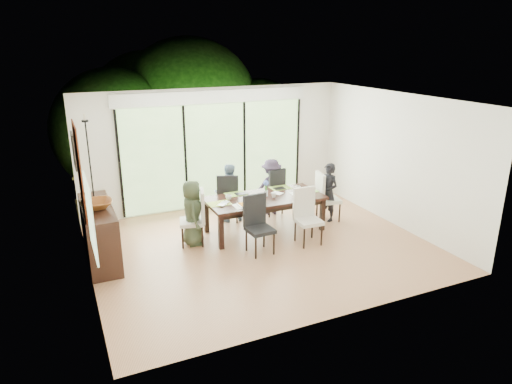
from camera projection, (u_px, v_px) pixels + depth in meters
name	position (u px, v px, depth m)	size (l,w,h in m)	color
floor	(261.00, 247.00, 8.48)	(6.00, 5.00, 0.01)	#975B3C
ceiling	(262.00, 100.00, 7.63)	(6.00, 5.00, 0.01)	white
wall_back	(215.00, 148.00, 10.23)	(6.00, 0.02, 2.70)	white
wall_front	(343.00, 227.00, 5.88)	(6.00, 0.02, 2.70)	silver
wall_left	(81.00, 200.00, 6.89)	(0.02, 5.00, 2.70)	silver
wall_right	(396.00, 160.00, 9.23)	(0.02, 5.00, 2.70)	white
glass_doors	(216.00, 155.00, 10.24)	(4.20, 0.02, 2.30)	#598C3F
blinds_header	(214.00, 97.00, 9.83)	(4.40, 0.06, 0.28)	white
mullion_a	(120.00, 165.00, 9.42)	(0.05, 0.04, 2.30)	black
mullion_b	(185.00, 159.00, 9.96)	(0.05, 0.04, 2.30)	black
mullion_c	(244.00, 152.00, 10.51)	(0.05, 0.04, 2.30)	black
mullion_d	(298.00, 147.00, 11.05)	(0.05, 0.04, 2.30)	black
side_window	(91.00, 217.00, 5.82)	(0.02, 0.90, 1.00)	#8CAD7F
deck	(205.00, 196.00, 11.44)	(6.00, 1.80, 0.10)	#523323
rail_top	(194.00, 165.00, 11.95)	(6.00, 0.08, 0.06)	brown
foliage_left	(115.00, 130.00, 11.83)	(3.20, 3.20, 3.20)	#14380F
foliage_mid	(190.00, 109.00, 13.10)	(4.00, 4.00, 4.00)	#14380F
foliage_right	(258.00, 127.00, 13.27)	(2.80, 2.80, 2.80)	#14380F
foliage_far	(150.00, 114.00, 13.37)	(3.60, 3.60, 3.60)	#14380F
table_top	(265.00, 198.00, 8.98)	(2.31, 1.06, 0.06)	black
table_apron	(265.00, 203.00, 9.01)	(2.12, 0.87, 0.10)	black
table_leg_fl	(221.00, 232.00, 8.30)	(0.09, 0.09, 0.66)	black
table_leg_fr	(322.00, 215.00, 9.14)	(0.09, 0.09, 0.66)	black
table_leg_bl	(206.00, 216.00, 9.05)	(0.09, 0.09, 0.66)	black
table_leg_br	(301.00, 201.00, 9.89)	(0.09, 0.09, 0.66)	black
chair_left_end	(192.00, 218.00, 8.45)	(0.44, 0.44, 1.06)	beige
chair_right_end	(329.00, 196.00, 9.62)	(0.44, 0.44, 1.06)	silver
chair_far_left	(228.00, 197.00, 9.60)	(0.44, 0.44, 1.06)	black
chair_far_right	(271.00, 191.00, 9.99)	(0.44, 0.44, 1.06)	black
chair_near_left	(260.00, 225.00, 8.09)	(0.44, 0.44, 1.06)	black
chair_near_right	(309.00, 217.00, 8.48)	(0.44, 0.44, 1.06)	silver
person_left_end	(192.00, 213.00, 8.43)	(0.58, 0.36, 1.24)	#37432D
person_right_end	(328.00, 192.00, 9.58)	(0.58, 0.36, 1.24)	black
person_far_left	(228.00, 193.00, 9.55)	(0.58, 0.36, 1.24)	#7089A2
person_far_right	(271.00, 187.00, 9.94)	(0.58, 0.36, 1.24)	#2C2233
placemat_left	(219.00, 204.00, 8.60)	(0.42, 0.31, 0.01)	#A1B641
placemat_right	(307.00, 191.00, 9.34)	(0.42, 0.31, 0.01)	#7DB942
placemat_far_l	(236.00, 194.00, 9.14)	(0.42, 0.31, 0.01)	#93C546
placemat_far_r	(280.00, 188.00, 9.53)	(0.42, 0.31, 0.01)	olive
placemat_paper	(245.00, 206.00, 8.50)	(0.42, 0.31, 0.01)	white
tablet_far_l	(242.00, 194.00, 9.14)	(0.25, 0.17, 0.01)	black
tablet_far_r	(279.00, 188.00, 9.47)	(0.23, 0.16, 0.01)	black
papers	(297.00, 193.00, 9.20)	(0.29, 0.21, 0.00)	white
platter_base	(245.00, 205.00, 8.50)	(0.25, 0.25, 0.02)	white
platter_snacks	(245.00, 204.00, 8.49)	(0.19, 0.19, 0.01)	orange
vase	(266.00, 193.00, 9.02)	(0.08, 0.08, 0.12)	silver
hyacinth_stems	(266.00, 188.00, 8.98)	(0.04, 0.04, 0.15)	#337226
hyacinth_blooms	(266.00, 183.00, 8.95)	(0.11, 0.11, 0.11)	#546FD3
laptop	(226.00, 204.00, 8.55)	(0.32, 0.20, 0.03)	silver
cup_a	(229.00, 197.00, 8.82)	(0.12, 0.12, 0.09)	white
cup_b	(274.00, 195.00, 8.93)	(0.10, 0.10, 0.09)	white
cup_c	(298.00, 188.00, 9.36)	(0.12, 0.12, 0.09)	white
book	(275.00, 194.00, 9.11)	(0.16, 0.22, 0.02)	white
sideboard	(100.00, 233.00, 7.86)	(0.49, 1.75, 0.99)	black
bowl	(97.00, 204.00, 7.60)	(0.52, 0.52, 0.13)	brown
candlestick_base	(94.00, 199.00, 8.01)	(0.11, 0.11, 0.04)	black
candlestick_shaft	(90.00, 161.00, 7.79)	(0.03, 0.03, 1.37)	black
candlestick_pan	(85.00, 121.00, 7.58)	(0.11, 0.11, 0.03)	black
candle	(84.00, 117.00, 7.56)	(0.04, 0.04, 0.11)	silver
tapestry	(79.00, 171.00, 7.14)	(0.02, 1.00, 1.50)	maroon
art_frame	(74.00, 151.00, 8.25)	(0.03, 0.55, 0.65)	black
art_canvas	(75.00, 151.00, 8.26)	(0.01, 0.45, 0.55)	#173E4C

